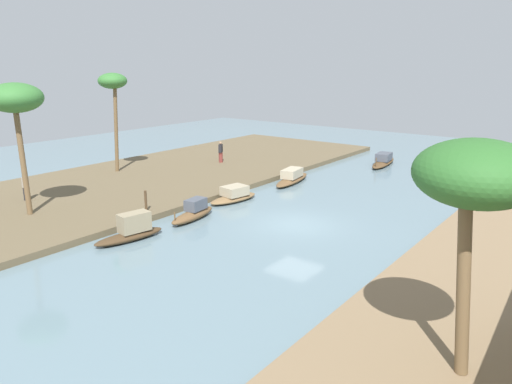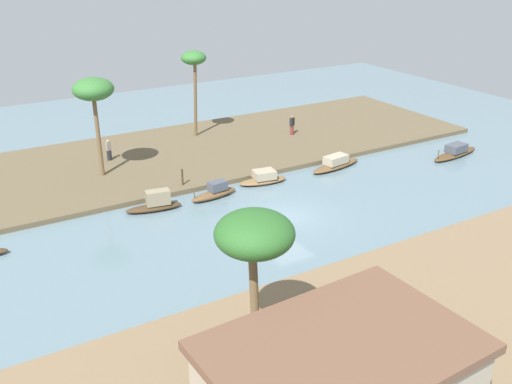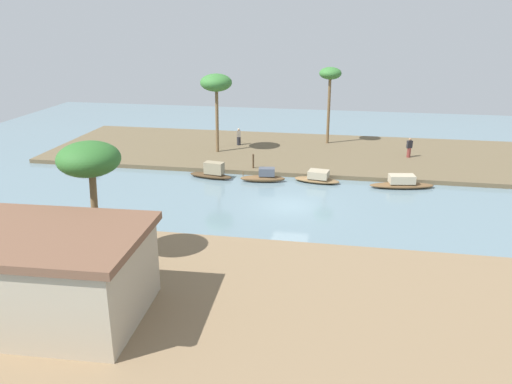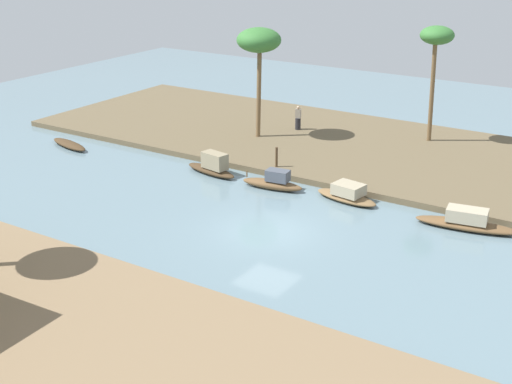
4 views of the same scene
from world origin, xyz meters
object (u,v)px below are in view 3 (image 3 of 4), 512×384
(sampan_upstream_small, at_px, (81,172))
(palm_tree_left_near, at_px, (330,77))
(person_by_mooring, at_px, (409,148))
(palm_tree_left_far, at_px, (216,84))
(person_on_near_bank, at_px, (239,138))
(mooring_post, at_px, (253,161))
(sampan_open_hull, at_px, (402,183))
(sampan_with_red_awning, at_px, (317,178))
(sampan_downstream_large, at_px, (264,177))
(sampan_near_left_bank, at_px, (212,172))
(riverside_building, at_px, (42,274))
(palm_tree_right_tall, at_px, (89,161))

(sampan_upstream_small, xyz_separation_m, palm_tree_left_near, (-18.77, -12.30, 6.41))
(person_by_mooring, bearing_deg, palm_tree_left_far, -23.10)
(person_on_near_bank, distance_m, mooring_post, 7.79)
(sampan_open_hull, bearing_deg, palm_tree_left_near, -71.83)
(sampan_upstream_small, xyz_separation_m, sampan_with_red_awning, (-18.60, -1.12, 0.17))
(mooring_post, height_order, palm_tree_left_near, palm_tree_left_near)
(person_on_near_bank, bearing_deg, sampan_downstream_large, -82.56)
(person_on_near_bank, height_order, palm_tree_left_far, palm_tree_left_far)
(sampan_open_hull, bearing_deg, sampan_near_left_bank, -8.70)
(person_on_near_bank, bearing_deg, palm_tree_left_far, -131.80)
(person_by_mooring, xyz_separation_m, palm_tree_left_near, (7.14, -3.76, 5.46))
(sampan_upstream_small, height_order, person_by_mooring, person_by_mooring)
(sampan_downstream_large, xyz_separation_m, sampan_open_hull, (-10.16, -0.32, -0.02))
(sampan_upstream_small, distance_m, sampan_open_hull, 24.75)
(sampan_downstream_large, relative_size, mooring_post, 3.04)
(palm_tree_left_far, distance_m, riverside_building, 27.37)
(person_by_mooring, distance_m, mooring_post, 13.77)
(palm_tree_right_tall, bearing_deg, palm_tree_left_far, -91.28)
(sampan_open_hull, xyz_separation_m, palm_tree_left_far, (15.50, -6.62, 5.95))
(person_by_mooring, height_order, riverside_building, riverside_building)
(sampan_near_left_bank, bearing_deg, riverside_building, 95.43)
(sampan_upstream_small, xyz_separation_m, mooring_post, (-13.34, -2.94, 0.72))
(sampan_with_red_awning, distance_m, person_on_near_bank, 12.14)
(sampan_with_red_awning, xyz_separation_m, palm_tree_left_near, (-0.17, -11.17, 6.24))
(sampan_with_red_awning, height_order, mooring_post, mooring_post)
(sampan_upstream_small, distance_m, mooring_post, 13.68)
(palm_tree_left_near, bearing_deg, person_by_mooring, 152.27)
(person_by_mooring, xyz_separation_m, palm_tree_left_far, (16.67, 1.00, 5.18))
(palm_tree_left_near, bearing_deg, person_on_near_bank, 14.15)
(palm_tree_right_tall, bearing_deg, riverside_building, 92.11)
(palm_tree_left_near, bearing_deg, sampan_downstream_large, 70.28)
(person_on_near_bank, bearing_deg, sampan_near_left_bank, -105.43)
(sampan_near_left_bank, bearing_deg, sampan_open_hull, -169.23)
(sampan_upstream_small, relative_size, mooring_post, 3.17)
(sampan_open_hull, xyz_separation_m, mooring_post, (11.40, -2.02, 0.54))
(sampan_with_red_awning, distance_m, palm_tree_left_near, 12.80)
(sampan_open_hull, bearing_deg, sampan_downstream_large, -7.72)
(person_by_mooring, xyz_separation_m, riverside_building, (16.98, 28.06, 1.08))
(person_on_near_bank, relative_size, mooring_post, 1.40)
(sampan_downstream_large, bearing_deg, sampan_open_hull, 174.14)
(sampan_upstream_small, bearing_deg, riverside_building, 128.01)
(palm_tree_left_far, bearing_deg, person_on_near_bank, -116.77)
(sampan_downstream_large, bearing_deg, sampan_with_red_awning, 179.72)
(riverside_building, bearing_deg, sampan_downstream_large, -108.15)
(mooring_post, distance_m, palm_tree_left_near, 12.22)
(person_by_mooring, relative_size, riverside_building, 0.20)
(person_on_near_bank, height_order, riverside_building, riverside_building)
(sampan_upstream_small, relative_size, person_by_mooring, 2.15)
(sampan_upstream_small, distance_m, palm_tree_left_far, 13.41)
(palm_tree_left_far, xyz_separation_m, riverside_building, (0.31, 27.06, -4.10))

